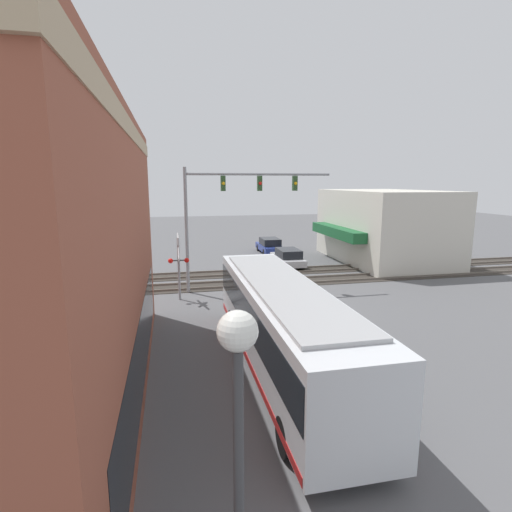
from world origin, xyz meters
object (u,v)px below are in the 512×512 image
at_px(crossing_signal, 179,260).
at_px(pedestrian_near_bus, 316,327).
at_px(streetlamp, 239,497).
at_px(parked_car_silver, 288,258).
at_px(parked_car_blue, 270,246).
at_px(city_bus, 282,323).

height_order(crossing_signal, pedestrian_near_bus, crossing_signal).
xyz_separation_m(crossing_signal, pedestrian_near_bus, (-8.18, -5.19, -1.38)).
bearing_deg(streetlamp, crossing_signal, 0.83).
bearing_deg(pedestrian_near_bus, parked_car_silver, -12.70).
relative_size(crossing_signal, parked_car_blue, 0.88).
relative_size(city_bus, parked_car_silver, 2.79).
bearing_deg(parked_car_silver, city_bus, 162.67).
distance_m(city_bus, streetlamp, 9.69).
xyz_separation_m(crossing_signal, streetlamp, (-18.71, -0.27, 0.91)).
xyz_separation_m(parked_car_silver, pedestrian_near_bus, (-15.84, 3.57, 0.26)).
xyz_separation_m(city_bus, parked_car_silver, (17.31, -5.40, -1.13)).
relative_size(city_bus, parked_car_blue, 2.89).
relative_size(crossing_signal, streetlamp, 0.71).
xyz_separation_m(streetlamp, parked_car_silver, (26.38, -8.48, -2.55)).
height_order(city_bus, streetlamp, streetlamp).
height_order(streetlamp, parked_car_silver, streetlamp).
bearing_deg(city_bus, crossing_signal, 19.20).
bearing_deg(city_bus, pedestrian_near_bus, -51.34).
bearing_deg(parked_car_blue, streetlamp, 165.34).
bearing_deg(parked_car_silver, streetlamp, 162.17).
distance_m(city_bus, parked_car_blue, 24.00).
xyz_separation_m(city_bus, parked_car_blue, (23.36, -5.40, -1.12)).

